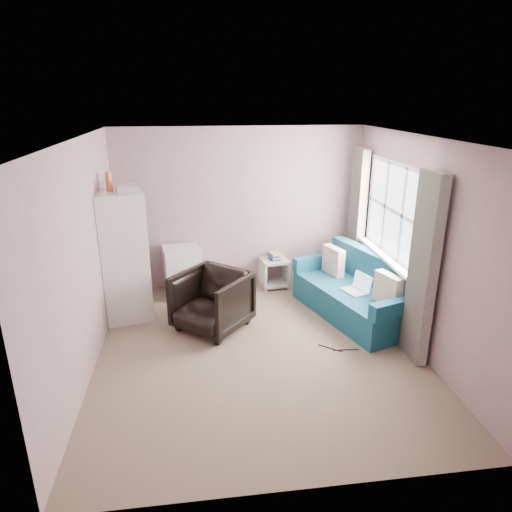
% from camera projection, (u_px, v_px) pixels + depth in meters
% --- Properties ---
extents(room, '(3.84, 4.24, 2.54)m').
position_uv_depth(room, '(260.00, 252.00, 5.12)').
color(room, '#7C6751').
rests_on(room, ground).
extents(armchair, '(1.14, 1.13, 0.86)m').
position_uv_depth(armchair, '(212.00, 298.00, 5.92)').
color(armchair, black).
rests_on(armchair, ground).
extents(fridge, '(0.73, 0.73, 2.01)m').
position_uv_depth(fridge, '(124.00, 255.00, 6.10)').
color(fridge, silver).
rests_on(fridge, ground).
extents(washing_machine, '(0.61, 0.61, 0.75)m').
position_uv_depth(washing_machine, '(182.00, 271.00, 6.96)').
color(washing_machine, silver).
rests_on(washing_machine, ground).
extents(side_table, '(0.47, 0.47, 0.57)m').
position_uv_depth(side_table, '(274.00, 270.00, 7.31)').
color(side_table, '#B6B6B2').
rests_on(side_table, ground).
extents(sofa, '(1.42, 2.10, 0.86)m').
position_uv_depth(sofa, '(357.00, 294.00, 6.34)').
color(sofa, '#195B75').
rests_on(sofa, ground).
extents(window_dressing, '(0.17, 2.62, 2.18)m').
position_uv_depth(window_dressing, '(384.00, 240.00, 6.04)').
color(window_dressing, white).
rests_on(window_dressing, ground).
extents(floor_cables, '(0.46, 0.21, 0.01)m').
position_uv_depth(floor_cables, '(338.00, 349.00, 5.54)').
color(floor_cables, black).
rests_on(floor_cables, ground).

